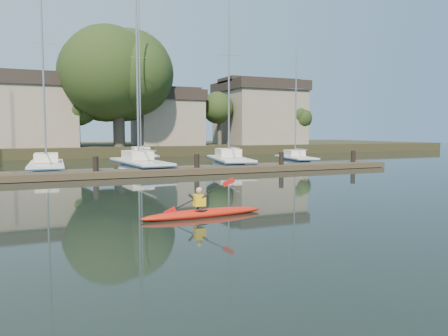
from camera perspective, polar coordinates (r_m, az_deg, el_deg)
name	(u,v)px	position (r m, az deg, el deg)	size (l,w,h in m)	color
ground	(263,220)	(12.94, 5.08, -6.82)	(160.00, 160.00, 0.00)	black
kayak	(203,212)	(13.42, -2.80, -5.71)	(4.01, 0.75, 1.28)	red
dock	(149,172)	(25.96, -9.81, -0.54)	(34.00, 2.00, 1.80)	#453727
sailboat_1	(47,176)	(29.69, -22.14, -0.92)	(2.45, 8.61, 13.95)	silver
sailboat_2	(140,173)	(29.81, -10.91, -0.64)	(3.01, 9.69, 15.80)	silver
sailboat_3	(229,169)	(32.06, 0.72, -0.19)	(3.99, 9.01, 14.07)	silver
sailboat_4	(296,165)	(35.98, 9.36, 0.35)	(2.86, 6.42, 10.54)	silver
sailboat_6	(141,162)	(39.91, -10.73, 0.76)	(3.05, 9.99, 15.62)	silver
shore	(107,126)	(51.99, -14.99, 5.37)	(90.00, 25.25, 12.75)	#293219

